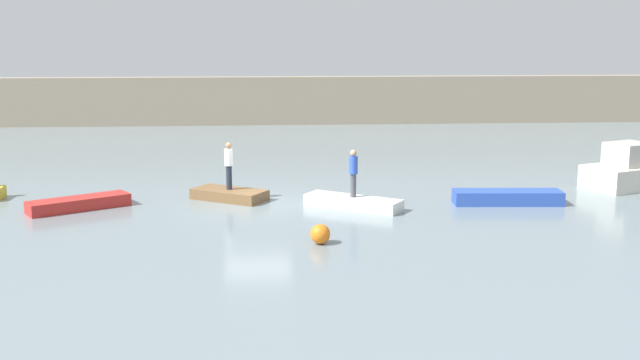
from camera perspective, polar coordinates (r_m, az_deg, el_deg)
ground_plane at (r=28.28m, az=-4.72°, el=-1.87°), size 120.00×120.00×0.00m
embankment_wall at (r=53.24m, az=-4.57°, el=5.94°), size 80.00×1.20×3.29m
motorboat at (r=34.15m, az=22.79°, el=0.62°), size 5.47×3.81×1.87m
rowboat_red at (r=28.76m, az=-17.59°, el=-1.68°), size 3.56×2.70×0.44m
rowboat_brown at (r=29.23m, az=-6.79°, el=-1.09°), size 3.07×2.57×0.40m
rowboat_white at (r=27.67m, az=2.49°, el=-1.69°), size 3.55×2.83×0.41m
rowboat_blue at (r=29.12m, az=13.85°, el=-1.26°), size 4.05×1.31×0.51m
person_white_shirt at (r=29.01m, az=-6.84°, el=1.25°), size 0.32×0.32×1.80m
person_blue_shirt at (r=27.43m, az=2.51°, el=0.70°), size 0.32×0.32×1.73m
mooring_buoy at (r=22.97m, az=0.02°, el=-4.07°), size 0.61×0.61×0.61m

